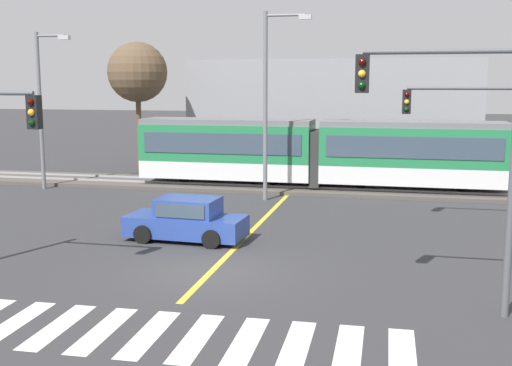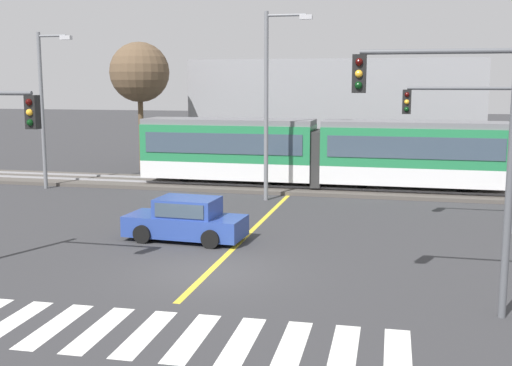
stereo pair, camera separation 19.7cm
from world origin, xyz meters
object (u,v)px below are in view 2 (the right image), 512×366
(street_lamp_centre, at_px, (270,95))
(bare_tree_far_west, at_px, (140,73))
(street_lamp_west, at_px, (45,101))
(sedan_crossing, at_px, (186,221))
(traffic_light_mid_right, at_px, (477,128))
(traffic_light_near_right, at_px, (458,133))
(light_rail_tram, at_px, (318,151))

(street_lamp_centre, distance_m, bare_tree_far_west, 12.90)
(street_lamp_west, height_order, street_lamp_centre, street_lamp_centre)
(sedan_crossing, xyz_separation_m, street_lamp_centre, (1.33, 8.18, 4.23))
(traffic_light_mid_right, relative_size, traffic_light_near_right, 0.89)
(light_rail_tram, bearing_deg, traffic_light_near_right, -72.17)
(traffic_light_mid_right, bearing_deg, street_lamp_west, 165.81)
(street_lamp_west, relative_size, bare_tree_far_west, 1.01)
(traffic_light_mid_right, xyz_separation_m, street_lamp_west, (-20.65, 5.22, 0.69))
(bare_tree_far_west, bearing_deg, light_rail_tram, -22.08)
(traffic_light_mid_right, height_order, bare_tree_far_west, bare_tree_far_west)
(traffic_light_mid_right, distance_m, street_lamp_centre, 9.82)
(light_rail_tram, xyz_separation_m, street_lamp_west, (-13.80, -2.70, 2.50))
(street_lamp_west, bearing_deg, bare_tree_far_west, 74.49)
(street_lamp_west, bearing_deg, light_rail_tram, 11.09)
(light_rail_tram, distance_m, bare_tree_far_west, 13.29)
(light_rail_tram, height_order, traffic_light_mid_right, traffic_light_mid_right)
(traffic_light_near_right, distance_m, bare_tree_far_west, 27.84)
(traffic_light_mid_right, distance_m, traffic_light_near_right, 9.24)
(sedan_crossing, xyz_separation_m, street_lamp_west, (-10.66, 8.87, 3.85))
(traffic_light_near_right, bearing_deg, traffic_light_mid_right, 81.52)
(traffic_light_mid_right, xyz_separation_m, traffic_light_near_right, (-1.36, -9.13, 0.51))
(street_lamp_west, bearing_deg, street_lamp_centre, -3.31)
(light_rail_tram, height_order, street_lamp_west, street_lamp_west)
(sedan_crossing, distance_m, street_lamp_west, 14.40)
(traffic_light_near_right, xyz_separation_m, street_lamp_west, (-19.29, 14.35, 0.19))
(light_rail_tram, distance_m, traffic_light_near_right, 18.06)
(sedan_crossing, relative_size, street_lamp_centre, 0.49)
(street_lamp_west, xyz_separation_m, street_lamp_centre, (12.00, -0.69, 0.38))
(light_rail_tram, height_order, street_lamp_centre, street_lamp_centre)
(street_lamp_centre, bearing_deg, bare_tree_far_west, 140.59)
(traffic_light_mid_right, bearing_deg, street_lamp_centre, 152.38)
(light_rail_tram, xyz_separation_m, street_lamp_centre, (-1.81, -3.40, 2.88))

